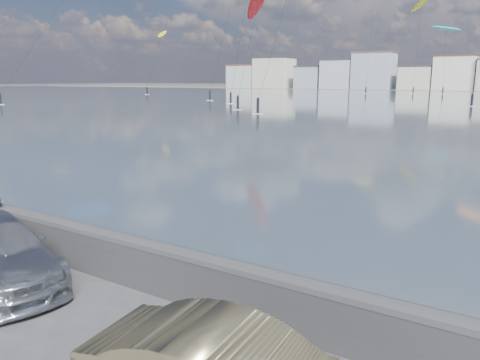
# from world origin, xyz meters

# --- Properties ---
(seawall) EXTENTS (400.00, 0.36, 1.08)m
(seawall) POSITION_xyz_m (0.00, 2.70, 0.58)
(seawall) COLOR #28282B
(seawall) RESTS_ON ground
(kitesurfer_8) EXTENTS (8.59, 17.93, 28.89)m
(kitesurfer_8) POSITION_xyz_m (-27.42, 149.68, 25.93)
(kitesurfer_8) COLOR yellow
(kitesurfer_8) RESTS_ON ground
(kitesurfer_12) EXTENTS (7.44, 15.22, 18.58)m
(kitesurfer_12) POSITION_xyz_m (-87.84, 101.96, 16.43)
(kitesurfer_12) COLOR yellow
(kitesurfer_12) RESTS_ON ground
(kitesurfer_20) EXTENTS (7.93, 8.05, 19.04)m
(kitesurfer_20) POSITION_xyz_m (-18.56, 141.33, 17.58)
(kitesurfer_20) COLOR #19BFBF
(kitesurfer_20) RESTS_ON ground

